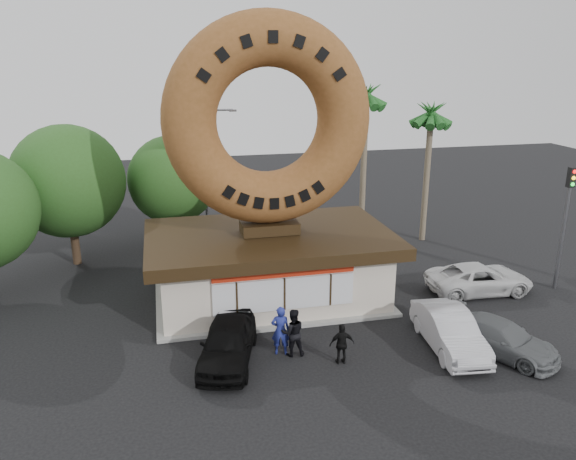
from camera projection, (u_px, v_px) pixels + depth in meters
The scene contains 16 objects.
ground at pixel (302, 363), 21.11m from camera, with size 90.00×90.00×0.00m, color black.
donut_shop at pixel (270, 264), 26.14m from camera, with size 11.20×7.20×3.80m.
giant_donut at pixel (268, 121), 24.16m from camera, with size 9.12×9.12×2.32m, color brown.
tree_west at pixel (68, 181), 29.73m from camera, with size 6.00×6.00×7.65m.
tree_mid at pixel (173, 180), 32.96m from camera, with size 5.20×5.20×6.63m.
palm_near at pixel (366, 101), 33.20m from camera, with size 2.60×2.60×9.75m.
palm_far at pixel (431, 118), 32.85m from camera, with size 2.60×2.60×8.75m.
street_lamp at pixel (207, 167), 34.22m from camera, with size 2.11×0.20×8.00m.
traffic_signal at pixel (566, 213), 26.69m from camera, with size 0.30×0.38×6.07m.
person_left at pixel (280, 330), 21.49m from camera, with size 0.72×0.48×1.99m, color navy.
person_center at pixel (293, 332), 21.42m from camera, with size 0.92×0.72×1.90m, color black.
person_right at pixel (342, 344), 20.87m from camera, with size 0.94×0.39×1.61m, color black.
car_black at pixel (228, 342), 21.03m from camera, with size 1.87×4.64×1.58m, color black.
car_silver at pixel (450, 331), 21.95m from camera, with size 1.63×4.67×1.54m, color #AFAEB4.
car_grey at pixel (500, 338), 21.65m from camera, with size 1.82×4.48×1.30m, color slate.
car_white at pixel (479, 279), 27.17m from camera, with size 2.34×5.08×1.41m, color silver.
Camera 1 is at (-4.73, -18.01, 11.15)m, focal length 35.00 mm.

